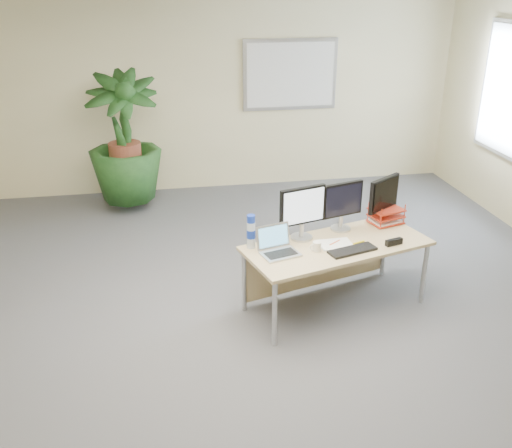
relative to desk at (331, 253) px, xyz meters
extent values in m
plane|color=#47464B|center=(-0.82, -0.67, -0.50)|extent=(8.00, 8.00, 0.00)
cube|color=beige|center=(-0.82, 3.33, 0.85)|extent=(7.00, 0.04, 2.70)
cube|color=#B4B4BA|center=(0.38, 3.30, 1.05)|extent=(1.30, 0.03, 0.95)
cube|color=silver|center=(0.38, 3.28, 1.05)|extent=(1.20, 0.01, 0.85)
cube|color=tan|center=(0.02, -0.08, 0.11)|extent=(1.76, 1.11, 0.03)
cube|color=tan|center=(-0.06, 0.22, -0.20)|extent=(1.49, 0.43, 0.48)
cylinder|color=#ADAEB2|center=(-0.64, -0.58, -0.20)|extent=(0.04, 0.04, 0.60)
cylinder|color=#ADAEB2|center=(0.84, -0.16, -0.20)|extent=(0.04, 0.04, 0.60)
cylinder|color=#ADAEB2|center=(-0.80, -0.01, -0.20)|extent=(0.04, 0.04, 0.60)
cylinder|color=#ADAEB2|center=(0.68, 0.41, -0.20)|extent=(0.04, 0.04, 0.60)
imported|color=#153914|center=(-1.87, 2.65, 0.25)|extent=(0.88, 0.88, 1.50)
cylinder|color=#ADAEB2|center=(-0.26, 0.09, 0.14)|extent=(0.20, 0.20, 0.02)
cylinder|color=#ADAEB2|center=(-0.26, 0.09, 0.21)|extent=(0.04, 0.04, 0.12)
cube|color=black|center=(-0.26, 0.09, 0.45)|extent=(0.43, 0.16, 0.34)
cube|color=silver|center=(-0.25, 0.06, 0.45)|extent=(0.38, 0.11, 0.30)
cylinder|color=#ADAEB2|center=(0.15, 0.22, 0.14)|extent=(0.19, 0.19, 0.02)
cylinder|color=#ADAEB2|center=(0.15, 0.22, 0.20)|extent=(0.04, 0.04, 0.11)
cube|color=black|center=(0.15, 0.22, 0.43)|extent=(0.40, 0.15, 0.32)
cube|color=black|center=(0.15, 0.19, 0.43)|extent=(0.36, 0.11, 0.28)
cylinder|color=#ADAEB2|center=(0.58, 0.29, 0.14)|extent=(0.19, 0.19, 0.02)
cylinder|color=#ADAEB2|center=(0.58, 0.29, 0.20)|extent=(0.04, 0.04, 0.11)
cube|color=black|center=(0.58, 0.29, 0.43)|extent=(0.36, 0.26, 0.32)
cube|color=black|center=(0.59, 0.27, 0.43)|extent=(0.31, 0.21, 0.28)
cube|color=#B5B6BA|center=(-0.51, -0.20, 0.14)|extent=(0.36, 0.29, 0.02)
cube|color=black|center=(-0.51, -0.21, 0.15)|extent=(0.29, 0.21, 0.00)
cube|color=#B5B6BA|center=(-0.55, -0.07, 0.25)|extent=(0.31, 0.14, 0.21)
cube|color=#62BDFC|center=(-0.55, -0.08, 0.25)|extent=(0.27, 0.11, 0.17)
cube|color=black|center=(0.11, -0.25, 0.14)|extent=(0.45, 0.25, 0.02)
cylinder|color=white|center=(-0.19, -0.18, 0.17)|extent=(0.07, 0.07, 0.08)
torus|color=white|center=(-0.23, -0.18, 0.17)|extent=(0.06, 0.03, 0.06)
cube|color=white|center=(0.01, -0.09, 0.13)|extent=(0.29, 0.22, 0.01)
cylinder|color=#DA5018|center=(0.00, -0.08, 0.14)|extent=(0.12, 0.09, 0.01)
cylinder|color=yellow|center=(0.21, -0.10, 0.14)|extent=(0.12, 0.06, 0.02)
cylinder|color=silver|center=(-0.73, -0.01, 0.25)|extent=(0.08, 0.08, 0.24)
cylinder|color=#1735B1|center=(-0.73, -0.01, 0.40)|extent=(0.07, 0.07, 0.06)
cylinder|color=#1735B1|center=(-0.73, -0.01, 0.26)|extent=(0.08, 0.08, 0.08)
cube|color=#AA2814|center=(0.62, 0.28, 0.14)|extent=(0.35, 0.30, 0.01)
cube|color=#AA2814|center=(0.62, 0.28, 0.21)|extent=(0.35, 0.30, 0.01)
cube|color=#AA2814|center=(0.62, 0.28, 0.27)|extent=(0.35, 0.30, 0.01)
cube|color=white|center=(0.62, 0.28, 0.16)|extent=(0.31, 0.26, 0.02)
cube|color=black|center=(0.51, -0.18, 0.16)|extent=(0.17, 0.09, 0.05)
camera|label=1|loc=(-1.48, -4.39, 2.30)|focal=40.00mm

